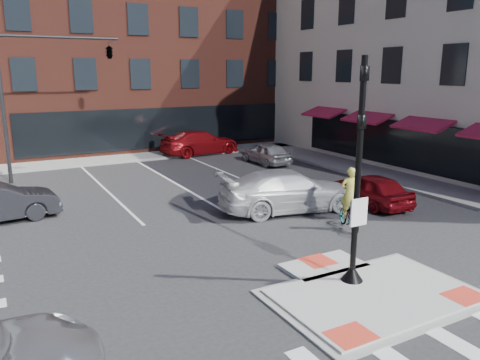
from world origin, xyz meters
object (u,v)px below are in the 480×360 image
white_pickup (289,191)px  bg_car_silver (266,153)px  cyclist (349,209)px  bg_car_red (200,143)px  red_sedan (370,189)px

white_pickup → bg_car_silver: (4.50, 9.04, -0.18)m
white_pickup → cyclist: size_ratio=2.51×
bg_car_silver → white_pickup: bearing=62.8°
white_pickup → bg_car_silver: bearing=-16.5°
bg_car_silver → bg_car_red: (-2.25, 5.13, 0.15)m
bg_car_silver → cyclist: cyclist is taller
red_sedan → white_pickup: (-3.60, 1.00, 0.15)m
bg_car_silver → bg_car_red: bearing=-67.0°
bg_car_red → red_sedan: bearing=178.7°
red_sedan → white_pickup: bearing=-12.3°
bg_car_silver → cyclist: (-3.93, -12.09, 0.11)m
white_pickup → red_sedan: bearing=-95.6°
bg_car_silver → cyclist: bearing=71.3°
white_pickup → bg_car_red: 14.35m
bg_car_red → cyclist: cyclist is taller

